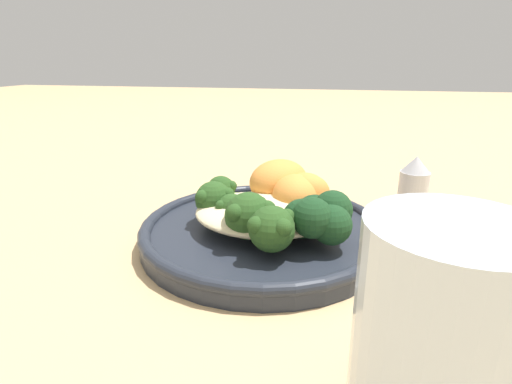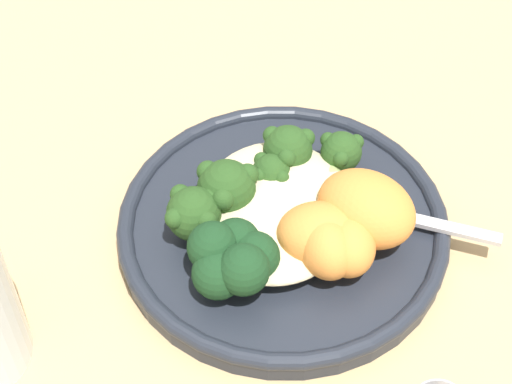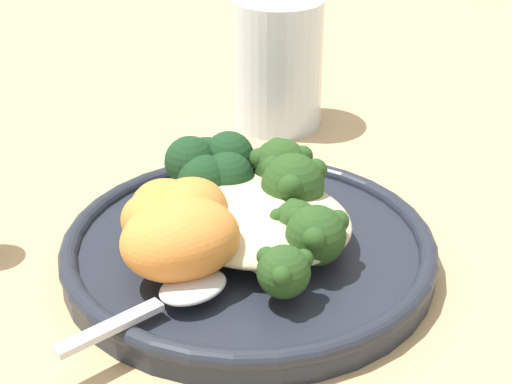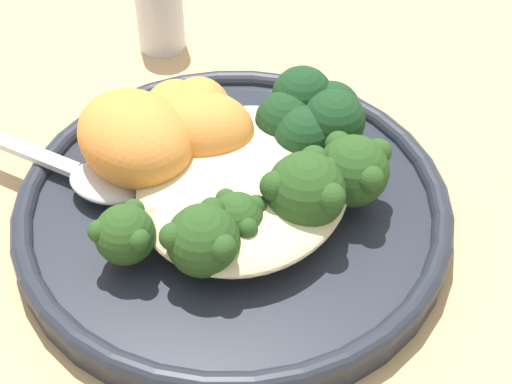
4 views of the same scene
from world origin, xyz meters
name	(u,v)px [view 1 (image 1 of 4)]	position (x,y,z in m)	size (l,w,h in m)	color
ground_plane	(252,238)	(0.00, 0.00, 0.00)	(4.00, 4.00, 0.00)	tan
plate	(263,231)	(-0.01, 0.01, 0.01)	(0.24, 0.24, 0.02)	#232833
quinoa_mound	(264,213)	(-0.01, 0.01, 0.03)	(0.13, 0.11, 0.02)	beige
broccoli_stalk_0	(234,195)	(0.02, -0.02, 0.03)	(0.09, 0.06, 0.03)	#9EBC66
broccoli_stalk_1	(222,202)	(0.03, 0.01, 0.04)	(0.10, 0.04, 0.04)	#9EBC66
broccoli_stalk_2	(241,209)	(0.01, 0.01, 0.03)	(0.08, 0.05, 0.03)	#9EBC66
broccoli_stalk_3	(251,215)	(-0.01, 0.04, 0.04)	(0.05, 0.09, 0.04)	#9EBC66
broccoli_stalk_4	(272,227)	(-0.03, 0.06, 0.04)	(0.04, 0.10, 0.04)	#9EBC66
sweet_potato_chunk_0	(279,181)	(-0.02, -0.05, 0.05)	(0.07, 0.06, 0.05)	orange
sweet_potato_chunk_1	(307,194)	(-0.05, -0.03, 0.04)	(0.05, 0.04, 0.04)	orange
sweet_potato_chunk_2	(305,190)	(-0.05, -0.04, 0.04)	(0.05, 0.04, 0.04)	orange
sweet_potato_chunk_3	(295,195)	(-0.04, -0.02, 0.04)	(0.06, 0.05, 0.04)	orange
kale_tuft	(318,217)	(-0.07, 0.03, 0.04)	(0.06, 0.06, 0.04)	#193D1E
spoon	(269,191)	(0.00, -0.07, 0.03)	(0.04, 0.11, 0.01)	silver
water_glass	(440,340)	(-0.13, 0.20, 0.05)	(0.07, 0.07, 0.11)	silver
salt_shaker	(413,188)	(-0.16, -0.09, 0.03)	(0.03, 0.03, 0.07)	silver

